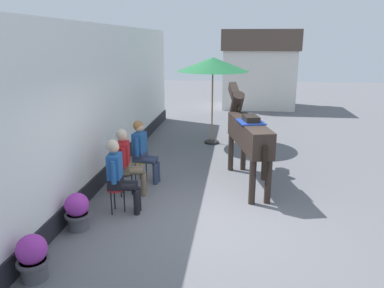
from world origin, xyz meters
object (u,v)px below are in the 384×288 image
at_px(flower_planter_nearest, 33,257).
at_px(flower_planter_inner_near, 77,211).
at_px(cafe_parasol, 213,65).
at_px(seated_visitor_middle, 127,159).
at_px(seated_visitor_near, 119,173).
at_px(spare_stool_white, 260,141).
at_px(seated_visitor_far, 142,148).
at_px(saddled_horse_center, 247,132).

distance_m(flower_planter_nearest, flower_planter_inner_near, 1.36).
relative_size(flower_planter_nearest, cafe_parasol, 0.25).
bearing_deg(seated_visitor_middle, flower_planter_nearest, -98.88).
distance_m(seated_visitor_near, flower_planter_nearest, 2.17).
relative_size(flower_planter_nearest, spare_stool_white, 1.39).
height_order(seated_visitor_far, spare_stool_white, seated_visitor_far).
relative_size(seated_visitor_near, seated_visitor_middle, 1.00).
xyz_separation_m(seated_visitor_near, flower_planter_nearest, (-0.53, -2.06, -0.44)).
bearing_deg(seated_visitor_near, flower_planter_nearest, -104.44).
bearing_deg(flower_planter_nearest, cafe_parasol, 75.11).
bearing_deg(flower_planter_nearest, seated_visitor_middle, 81.12).
height_order(saddled_horse_center, flower_planter_inner_near, saddled_horse_center).
xyz_separation_m(seated_visitor_middle, seated_visitor_far, (0.12, 0.76, 0.00)).
height_order(flower_planter_nearest, flower_planter_inner_near, same).
height_order(seated_visitor_near, flower_planter_inner_near, seated_visitor_near).
bearing_deg(seated_visitor_middle, cafe_parasol, 71.15).
relative_size(seated_visitor_far, spare_stool_white, 3.02).
relative_size(seated_visitor_far, flower_planter_inner_near, 2.17).
relative_size(seated_visitor_near, flower_planter_nearest, 2.17).
bearing_deg(spare_stool_white, seated_visitor_near, -125.12).
height_order(seated_visitor_far, cafe_parasol, cafe_parasol).
distance_m(seated_visitor_middle, spare_stool_white, 4.19).
xyz_separation_m(flower_planter_nearest, flower_planter_inner_near, (0.02, 1.36, 0.00)).
bearing_deg(seated_visitor_middle, spare_stool_white, 47.62).
bearing_deg(seated_visitor_near, cafe_parasol, 74.92).
bearing_deg(spare_stool_white, flower_planter_inner_near, -125.30).
height_order(seated_visitor_near, saddled_horse_center, saddled_horse_center).
bearing_deg(seated_visitor_far, seated_visitor_middle, -99.08).
xyz_separation_m(flower_planter_inner_near, cafe_parasol, (1.84, 5.63, 2.03)).
distance_m(flower_planter_inner_near, cafe_parasol, 6.26).
bearing_deg(seated_visitor_far, flower_planter_nearest, -98.92).
relative_size(seated_visitor_far, cafe_parasol, 0.54).
bearing_deg(spare_stool_white, seated_visitor_far, -139.20).
xyz_separation_m(flower_planter_inner_near, spare_stool_white, (3.24, 4.57, 0.07)).
bearing_deg(cafe_parasol, spare_stool_white, -37.26).
distance_m(seated_visitor_near, saddled_horse_center, 2.93).
relative_size(seated_visitor_middle, seated_visitor_far, 1.00).
bearing_deg(seated_visitor_near, seated_visitor_middle, 95.98).
xyz_separation_m(seated_visitor_middle, spare_stool_white, (2.81, 3.08, -0.38)).
height_order(seated_visitor_near, spare_stool_white, seated_visitor_near).
height_order(saddled_horse_center, cafe_parasol, cafe_parasol).
relative_size(seated_visitor_middle, flower_planter_inner_near, 2.17).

